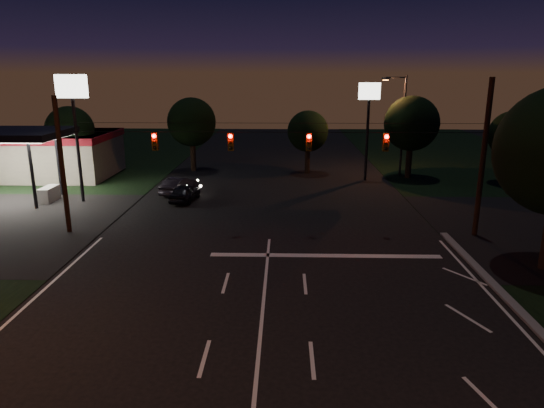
{
  "coord_description": "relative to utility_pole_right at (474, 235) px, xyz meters",
  "views": [
    {
      "loc": [
        0.83,
        -12.2,
        9.22
      ],
      "look_at": [
        0.24,
        10.67,
        3.0
      ],
      "focal_mm": 32.0,
      "sensor_mm": 36.0,
      "label": 1
    }
  ],
  "objects": [
    {
      "name": "car_oncoming_b",
      "position": [
        -19.43,
        9.64,
        0.66
      ],
      "size": [
        2.49,
        4.21,
        1.31
      ],
      "primitive_type": "imported",
      "rotation": [
        0.0,
        0.0,
        2.84
      ],
      "color": "black",
      "rests_on": "ground"
    },
    {
      "name": "gas_station",
      "position": [
        -33.86,
        15.39,
        2.38
      ],
      "size": [
        14.2,
        16.1,
        5.25
      ],
      "color": "gray",
      "rests_on": "ground"
    },
    {
      "name": "tree_far_e",
      "position": [
        8.02,
        14.11,
        4.11
      ],
      "size": [
        4.0,
        4.0,
        6.18
      ],
      "color": "black",
      "rests_on": "ground"
    },
    {
      "name": "tree_far_b",
      "position": [
        -19.98,
        19.13,
        4.61
      ],
      "size": [
        4.6,
        4.6,
        6.98
      ],
      "color": "black",
      "rests_on": "ground"
    },
    {
      "name": "utility_pole_right",
      "position": [
        0.0,
        0.0,
        0.0
      ],
      "size": [
        0.3,
        0.3,
        9.0
      ],
      "primitive_type": "cylinder",
      "color": "black",
      "rests_on": "ground"
    },
    {
      "name": "tree_far_d",
      "position": [
        0.02,
        16.13,
        4.83
      ],
      "size": [
        4.8,
        4.8,
        7.3
      ],
      "color": "black",
      "rests_on": "ground"
    },
    {
      "name": "car_oncoming_a",
      "position": [
        -18.52,
        7.39,
        0.63
      ],
      "size": [
        1.96,
        3.86,
        1.26
      ],
      "primitive_type": "imported",
      "rotation": [
        0.0,
        0.0,
        3.01
      ],
      "color": "black",
      "rests_on": "ground"
    },
    {
      "name": "tree_far_c",
      "position": [
        -8.98,
        18.1,
        3.9
      ],
      "size": [
        3.8,
        3.8,
        5.86
      ],
      "color": "black",
      "rests_on": "ground"
    },
    {
      "name": "street_light_right_far",
      "position": [
        -0.76,
        17.0,
        5.24
      ],
      "size": [
        2.2,
        0.35,
        9.0
      ],
      "color": "black",
      "rests_on": "ground"
    },
    {
      "name": "ground",
      "position": [
        -12.0,
        -15.0,
        0.0
      ],
      "size": [
        140.0,
        140.0,
        0.0
      ],
      "primitive_type": "plane",
      "color": "black",
      "rests_on": "ground"
    },
    {
      "name": "signal_span",
      "position": [
        -12.0,
        -0.04,
        5.5
      ],
      "size": [
        24.0,
        0.4,
        1.56
      ],
      "color": "black",
      "rests_on": "ground"
    },
    {
      "name": "stop_bar",
      "position": [
        -9.0,
        -3.5,
        0.01
      ],
      "size": [
        12.0,
        0.5,
        0.01
      ],
      "primitive_type": "cube",
      "color": "silver",
      "rests_on": "ground"
    },
    {
      "name": "pole_sign_left_near",
      "position": [
        -26.0,
        7.0,
        6.98
      ],
      "size": [
        2.2,
        0.3,
        9.1
      ],
      "color": "black",
      "rests_on": "ground"
    },
    {
      "name": "pole_sign_right",
      "position": [
        -4.0,
        15.0,
        6.24
      ],
      "size": [
        1.8,
        0.3,
        8.4
      ],
      "color": "black",
      "rests_on": "ground"
    },
    {
      "name": "tree_far_a",
      "position": [
        -29.98,
        15.12,
        4.26
      ],
      "size": [
        4.2,
        4.2,
        6.42
      ],
      "color": "black",
      "rests_on": "ground"
    },
    {
      "name": "utility_pole_left",
      "position": [
        -24.0,
        0.0,
        0.0
      ],
      "size": [
        0.28,
        0.28,
        8.0
      ],
      "primitive_type": "cylinder",
      "color": "black",
      "rests_on": "ground"
    }
  ]
}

